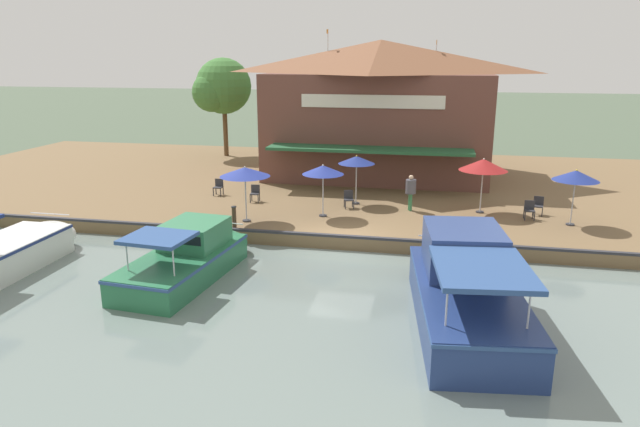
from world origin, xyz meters
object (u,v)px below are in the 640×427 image
at_px(cafe_chair_beside_entrance, 349,198).
at_px(tree_downstream_bank, 337,92).
at_px(tree_upstream_bank, 221,88).
at_px(cafe_chair_back_row_seat, 538,205).
at_px(patio_umbrella_far_corner, 483,165).
at_px(cafe_chair_far_corner_seat, 529,209).
at_px(cafe_chair_under_first_umbrella, 255,192).
at_px(patio_umbrella_near_quay_edge, 245,172).
at_px(motorboat_distant_upstream, 463,285).
at_px(cafe_chair_mid_patio, 219,186).
at_px(person_near_entrance, 411,188).
at_px(motorboat_mid_row, 10,252).
at_px(motorboat_second_along, 192,255).
at_px(mooring_post, 234,217).
at_px(waterfront_restaurant, 379,107).
at_px(patio_umbrella_mid_patio_left, 576,176).
at_px(patio_umbrella_by_entrance, 323,170).
at_px(patio_umbrella_back_row, 357,160).

distance_m(cafe_chair_beside_entrance, tree_downstream_bank, 15.29).
bearing_deg(tree_upstream_bank, cafe_chair_back_row_seat, 58.53).
relative_size(patio_umbrella_far_corner, cafe_chair_far_corner_seat, 3.04).
height_order(cafe_chair_under_first_umbrella, tree_downstream_bank, tree_downstream_bank).
bearing_deg(patio_umbrella_near_quay_edge, motorboat_distant_upstream, 53.99).
xyz_separation_m(patio_umbrella_near_quay_edge, cafe_chair_mid_patio, (-4.45, -3.04, -1.76)).
relative_size(patio_umbrella_near_quay_edge, person_near_entrance, 1.45).
distance_m(cafe_chair_far_corner_seat, tree_downstream_bank, 19.09).
height_order(cafe_chair_beside_entrance, motorboat_distant_upstream, motorboat_distant_upstream).
xyz_separation_m(cafe_chair_far_corner_seat, motorboat_mid_row, (8.83, -19.52, -0.36)).
bearing_deg(motorboat_mid_row, cafe_chair_far_corner_seat, 114.35).
bearing_deg(cafe_chair_far_corner_seat, cafe_chair_mid_patio, -95.97).
distance_m(patio_umbrella_near_quay_edge, tree_upstream_bank, 17.74).
height_order(cafe_chair_far_corner_seat, tree_downstream_bank, tree_downstream_bank).
xyz_separation_m(cafe_chair_mid_patio, tree_downstream_bank, (-13.13, 4.01, 4.16)).
distance_m(cafe_chair_far_corner_seat, cafe_chair_mid_patio, 15.48).
xyz_separation_m(cafe_chair_far_corner_seat, motorboat_second_along, (7.94, -12.72, -0.31)).
height_order(motorboat_mid_row, mooring_post, motorboat_mid_row).
xyz_separation_m(cafe_chair_back_row_seat, cafe_chair_under_first_umbrella, (0.27, -13.58, 0.00)).
height_order(waterfront_restaurant, mooring_post, waterfront_restaurant).
relative_size(waterfront_restaurant, motorboat_second_along, 1.95).
height_order(patio_umbrella_far_corner, cafe_chair_mid_patio, patio_umbrella_far_corner).
bearing_deg(cafe_chair_back_row_seat, patio_umbrella_mid_patio_left, 37.24).
bearing_deg(patio_umbrella_far_corner, patio_umbrella_mid_patio_left, 70.25).
relative_size(cafe_chair_mid_patio, tree_upstream_bank, 0.12).
relative_size(patio_umbrella_far_corner, patio_umbrella_mid_patio_left, 1.05).
distance_m(cafe_chair_back_row_seat, motorboat_distant_upstream, 11.03).
bearing_deg(tree_downstream_bank, cafe_chair_far_corner_seat, 37.67).
xyz_separation_m(waterfront_restaurant, tree_downstream_bank, (-5.72, -3.63, 0.56)).
relative_size(waterfront_restaurant, patio_umbrella_by_entrance, 5.59).
relative_size(cafe_chair_far_corner_seat, motorboat_mid_row, 0.13).
distance_m(waterfront_restaurant, tree_downstream_bank, 6.80).
height_order(cafe_chair_mid_patio, motorboat_mid_row, motorboat_mid_row).
height_order(patio_umbrella_far_corner, cafe_chair_beside_entrance, patio_umbrella_far_corner).
distance_m(patio_umbrella_mid_patio_left, tree_downstream_bank, 20.27).
relative_size(patio_umbrella_back_row, cafe_chair_far_corner_seat, 2.87).
bearing_deg(mooring_post, tree_downstream_bank, 176.64).
bearing_deg(cafe_chair_under_first_umbrella, tree_downstream_bank, 173.20).
bearing_deg(cafe_chair_back_row_seat, patio_umbrella_by_entrance, -76.95).
bearing_deg(patio_umbrella_near_quay_edge, cafe_chair_far_corner_seat, 102.96).
distance_m(patio_umbrella_by_entrance, tree_downstream_bank, 16.44).
relative_size(motorboat_distant_upstream, mooring_post, 8.58).
bearing_deg(person_near_entrance, mooring_post, -57.76).
bearing_deg(cafe_chair_mid_patio, patio_umbrella_far_corner, 86.30).
relative_size(waterfront_restaurant, cafe_chair_mid_patio, 15.87).
relative_size(patio_umbrella_near_quay_edge, cafe_chair_back_row_seat, 2.92).
bearing_deg(tree_downstream_bank, tree_upstream_bank, -79.01).
xyz_separation_m(cafe_chair_under_first_umbrella, motorboat_mid_row, (9.46, -6.45, -0.36)).
bearing_deg(motorboat_distant_upstream, cafe_chair_back_row_seat, 160.07).
distance_m(patio_umbrella_back_row, patio_umbrella_by_entrance, 2.81).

